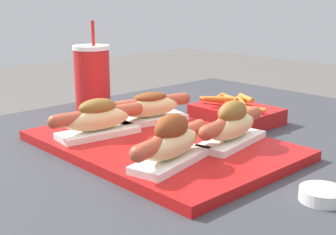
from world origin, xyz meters
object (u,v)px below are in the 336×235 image
at_px(hot_dog_3, 232,125).
at_px(serving_tray, 160,145).
at_px(hot_dog_2, 150,107).
at_px(sauce_bowl, 322,194).
at_px(drink_cup, 92,78).
at_px(fries_basket, 236,113).
at_px(hot_dog_0, 98,118).
at_px(hot_dog_1, 172,142).

bearing_deg(hot_dog_3, serving_tray, -143.65).
height_order(hot_dog_2, sauce_bowl, hot_dog_2).
height_order(serving_tray, drink_cup, drink_cup).
bearing_deg(fries_basket, drink_cup, -151.43).
bearing_deg(hot_dog_0, sauce_bowl, 10.59).
bearing_deg(drink_cup, serving_tray, -14.25).
bearing_deg(hot_dog_3, hot_dog_1, -90.36).
distance_m(hot_dog_1, hot_dog_3, 0.15).
xyz_separation_m(serving_tray, hot_dog_1, (0.10, -0.07, 0.04)).
distance_m(hot_dog_2, fries_basket, 0.21).
distance_m(hot_dog_0, fries_basket, 0.34).
relative_size(hot_dog_2, drink_cup, 0.89).
bearing_deg(hot_dog_2, hot_dog_1, -33.72).
bearing_deg(drink_cup, hot_dog_2, -3.74).
bearing_deg(hot_dog_2, hot_dog_0, -86.93).
bearing_deg(hot_dog_0, fries_basket, 77.39).
xyz_separation_m(hot_dog_1, sauce_bowl, (0.22, 0.08, -0.04)).
distance_m(drink_cup, fries_basket, 0.36).
distance_m(serving_tray, hot_dog_1, 0.13).
distance_m(hot_dog_1, sauce_bowl, 0.24).
distance_m(sauce_bowl, drink_cup, 0.67).
height_order(serving_tray, hot_dog_3, hot_dog_3).
distance_m(hot_dog_2, hot_dog_3, 0.22).
bearing_deg(hot_dog_1, hot_dog_3, 89.64).
bearing_deg(sauce_bowl, hot_dog_0, -169.41).
bearing_deg(hot_dog_0, drink_cup, 147.51).
bearing_deg(sauce_bowl, hot_dog_1, -158.95).
xyz_separation_m(hot_dog_1, hot_dog_3, (0.00, 0.15, -0.00)).
relative_size(hot_dog_0, fries_basket, 1.06).
bearing_deg(sauce_bowl, serving_tray, -177.77).
height_order(sauce_bowl, fries_basket, fries_basket).
relative_size(serving_tray, hot_dog_1, 2.43).
relative_size(serving_tray, sauce_bowl, 7.38).
bearing_deg(hot_dog_1, drink_cup, 160.57).
bearing_deg(hot_dog_2, serving_tray, -33.34).
height_order(serving_tray, fries_basket, fries_basket).
xyz_separation_m(hot_dog_0, fries_basket, (0.07, 0.33, -0.03)).
height_order(hot_dog_2, drink_cup, drink_cup).
xyz_separation_m(hot_dog_0, hot_dog_2, (-0.01, 0.14, -0.00)).
relative_size(hot_dog_0, sauce_bowl, 3.09).
bearing_deg(hot_dog_0, hot_dog_3, 34.81).
relative_size(sauce_bowl, fries_basket, 0.34).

